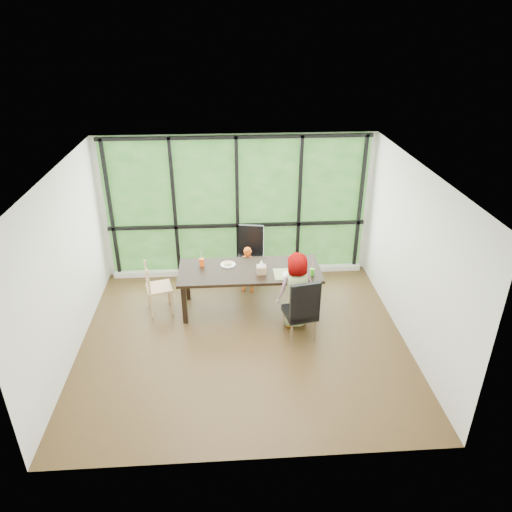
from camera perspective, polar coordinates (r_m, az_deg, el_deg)
name	(u,v)px	position (r m, az deg, el deg)	size (l,w,h in m)	color
ground	(243,339)	(7.54, -1.52, -9.97)	(5.00, 5.00, 0.00)	black
back_wall	(237,207)	(8.87, -2.26, 5.92)	(5.00, 5.00, 0.00)	silver
foliage_backdrop	(237,207)	(8.85, -2.26, 5.88)	(4.80, 0.02, 2.65)	#224D19
window_mullions	(237,208)	(8.81, -2.25, 5.78)	(4.80, 0.06, 2.65)	black
window_sill	(239,271)	(9.33, -2.10, -1.77)	(4.80, 0.12, 0.10)	silver
dining_table	(250,289)	(8.09, -0.76, -3.97)	(2.36, 0.94, 0.75)	black
chair_window_leather	(250,256)	(8.80, -0.72, -0.02)	(0.46, 0.46, 1.08)	black
chair_interior_leather	(300,308)	(7.31, 5.30, -6.27)	(0.46, 0.46, 1.08)	black
chair_end_beech	(159,287)	(8.15, -11.55, -3.72)	(0.42, 0.40, 0.90)	tan
child_toddler	(248,270)	(8.55, -0.97, -1.67)	(0.32, 0.21, 0.87)	#DB500E
child_older	(295,290)	(7.57, 4.74, -4.12)	(0.62, 0.40, 1.27)	gray
placemat	(290,274)	(7.79, 4.06, -2.14)	(0.52, 0.38, 0.01)	tan
plate_far	(228,265)	(8.05, -3.38, -1.03)	(0.25, 0.25, 0.02)	white
plate_near	(290,275)	(7.75, 4.15, -2.25)	(0.26, 0.26, 0.02)	white
orange_cup	(202,262)	(8.04, -6.52, -0.75)	(0.09, 0.09, 0.14)	#F45511
green_cup	(312,272)	(7.76, 6.75, -1.91)	(0.08, 0.08, 0.12)	green
tissue_box	(261,270)	(7.76, 0.65, -1.65)	(0.15, 0.15, 0.13)	tan
crepe_rolls_far	(228,263)	(8.04, -3.38, -0.87)	(0.15, 0.12, 0.04)	tan
crepe_rolls_near	(290,273)	(7.74, 4.16, -2.08)	(0.10, 0.12, 0.04)	tan
straw_white	(201,257)	(7.99, -6.56, -0.07)	(0.01, 0.01, 0.20)	white
straw_pink	(312,267)	(7.71, 6.79, -1.26)	(0.01, 0.01, 0.20)	pink
tissue	(261,263)	(7.70, 0.66, -0.86)	(0.12, 0.12, 0.11)	white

